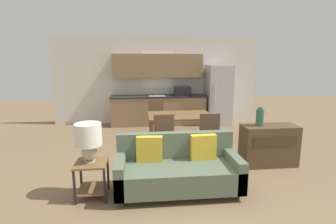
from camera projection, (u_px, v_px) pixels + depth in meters
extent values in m
plane|color=#7F6647|center=(179.00, 192.00, 4.00)|extent=(20.00, 20.00, 0.00)
cube|color=silver|center=(158.00, 80.00, 8.24)|extent=(6.40, 0.06, 2.70)
cube|color=white|center=(158.00, 70.00, 8.14)|extent=(1.00, 0.01, 1.13)
cube|color=#8E704C|center=(158.00, 111.00, 8.09)|extent=(2.86, 0.62, 0.86)
cube|color=#232326|center=(158.00, 96.00, 8.00)|extent=(2.89, 0.65, 0.04)
cube|color=#B2B5B7|center=(157.00, 96.00, 7.95)|extent=(0.48, 0.36, 0.01)
cylinder|color=#B7BABC|center=(157.00, 91.00, 8.09)|extent=(0.02, 0.02, 0.24)
cube|color=#8E704C|center=(158.00, 66.00, 7.96)|extent=(2.72, 0.34, 0.70)
cube|color=black|center=(183.00, 91.00, 8.00)|extent=(0.48, 0.36, 0.28)
cube|color=#B7BABC|center=(218.00, 95.00, 8.11)|extent=(0.73, 0.76, 1.82)
cylinder|color=silver|center=(215.00, 94.00, 7.68)|extent=(0.02, 0.02, 0.82)
cube|color=brown|center=(180.00, 115.00, 6.03)|extent=(1.45, 0.98, 0.04)
cylinder|color=brown|center=(152.00, 137.00, 5.62)|extent=(0.05, 0.05, 0.70)
cylinder|color=brown|center=(212.00, 135.00, 5.76)|extent=(0.05, 0.05, 0.70)
cylinder|color=brown|center=(150.00, 127.00, 6.45)|extent=(0.05, 0.05, 0.70)
cylinder|color=brown|center=(203.00, 126.00, 6.59)|extent=(0.05, 0.05, 0.70)
cylinder|color=#3D2D1E|center=(122.00, 204.00, 3.59)|extent=(0.05, 0.05, 0.10)
cylinder|color=#3D2D1E|center=(238.00, 197.00, 3.76)|extent=(0.05, 0.05, 0.10)
cylinder|color=#3D2D1E|center=(125.00, 182.00, 4.21)|extent=(0.05, 0.05, 0.10)
cylinder|color=#3D2D1E|center=(224.00, 177.00, 4.39)|extent=(0.05, 0.05, 0.10)
cube|color=#566651|center=(178.00, 176.00, 3.94)|extent=(1.85, 0.80, 0.34)
cube|color=#566651|center=(175.00, 155.00, 4.22)|extent=(1.85, 0.14, 0.76)
cube|color=#566651|center=(121.00, 174.00, 3.84)|extent=(0.14, 0.80, 0.48)
cube|color=#566651|center=(233.00, 169.00, 4.02)|extent=(0.14, 0.80, 0.48)
cube|color=gold|center=(150.00, 149.00, 4.02)|extent=(0.41, 0.15, 0.40)
cube|color=gold|center=(203.00, 147.00, 4.11)|extent=(0.41, 0.15, 0.40)
cube|color=brown|center=(91.00, 163.00, 3.77)|extent=(0.45, 0.45, 0.03)
cube|color=brown|center=(93.00, 189.00, 3.85)|extent=(0.40, 0.40, 0.02)
cube|color=#232326|center=(74.00, 188.00, 3.61)|extent=(0.03, 0.03, 0.51)
cube|color=#232326|center=(105.00, 186.00, 3.65)|extent=(0.03, 0.03, 0.51)
cube|color=#232326|center=(81.00, 175.00, 4.01)|extent=(0.03, 0.03, 0.51)
cube|color=#232326|center=(108.00, 174.00, 4.05)|extent=(0.03, 0.03, 0.51)
cylinder|color=#B2A893|center=(90.00, 161.00, 3.80)|extent=(0.16, 0.16, 0.02)
sphere|color=#B2A893|center=(89.00, 153.00, 3.78)|extent=(0.23, 0.23, 0.23)
cylinder|color=white|center=(88.00, 134.00, 3.73)|extent=(0.38, 0.38, 0.32)
cube|color=brown|center=(269.00, 145.00, 4.99)|extent=(1.03, 0.45, 0.77)
cube|color=#413020|center=(275.00, 141.00, 4.73)|extent=(0.82, 0.01, 0.19)
cylinder|color=#336047|center=(260.00, 117.00, 4.87)|extent=(0.14, 0.14, 0.32)
cylinder|color=#336047|center=(261.00, 108.00, 4.83)|extent=(0.08, 0.08, 0.04)
cube|color=brown|center=(158.00, 121.00, 6.77)|extent=(0.47, 0.47, 0.04)
cube|color=brown|center=(156.00, 109.00, 6.91)|extent=(0.40, 0.08, 0.50)
cylinder|color=black|center=(152.00, 131.00, 6.62)|extent=(0.03, 0.03, 0.41)
cylinder|color=black|center=(165.00, 130.00, 6.70)|extent=(0.03, 0.03, 0.41)
cylinder|color=black|center=(150.00, 128.00, 6.94)|extent=(0.03, 0.03, 0.41)
cylinder|color=black|center=(163.00, 127.00, 7.02)|extent=(0.03, 0.03, 0.41)
cube|color=brown|center=(162.00, 138.00, 5.32)|extent=(0.45, 0.45, 0.04)
cube|color=brown|center=(164.00, 127.00, 5.08)|extent=(0.40, 0.06, 0.50)
cylinder|color=black|center=(169.00, 145.00, 5.56)|extent=(0.03, 0.03, 0.41)
cylinder|color=black|center=(153.00, 146.00, 5.50)|extent=(0.03, 0.03, 0.41)
cylinder|color=black|center=(172.00, 150.00, 5.23)|extent=(0.03, 0.03, 0.41)
cylinder|color=black|center=(155.00, 151.00, 5.17)|extent=(0.03, 0.03, 0.41)
cube|color=brown|center=(207.00, 137.00, 5.41)|extent=(0.44, 0.44, 0.04)
cube|color=brown|center=(210.00, 126.00, 5.16)|extent=(0.40, 0.05, 0.50)
cylinder|color=black|center=(213.00, 144.00, 5.63)|extent=(0.03, 0.03, 0.41)
cylinder|color=black|center=(198.00, 144.00, 5.61)|extent=(0.03, 0.03, 0.41)
cylinder|color=black|center=(217.00, 149.00, 5.29)|extent=(0.03, 0.03, 0.41)
cylinder|color=black|center=(200.00, 150.00, 5.27)|extent=(0.03, 0.03, 0.41)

